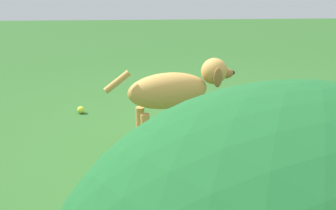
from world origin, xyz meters
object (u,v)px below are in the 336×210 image
Objects in this scene: dog at (176,92)px; tennis_ball_0 at (220,113)px; tennis_ball_1 at (81,110)px; tennis_ball_2 at (237,125)px.

dog is 0.86m from tennis_ball_0.
tennis_ball_2 is (-1.36, 0.45, 0.00)m from tennis_ball_1.
tennis_ball_1 is at bearing -7.33° from tennis_ball_0.
tennis_ball_1 is (0.82, -0.78, -0.41)m from dog.
tennis_ball_1 is at bearing -18.56° from tennis_ball_2.
tennis_ball_0 and tennis_ball_2 have the same top height.
tennis_ball_2 is (-0.54, -0.32, -0.41)m from dog.
tennis_ball_0 is 0.30m from tennis_ball_2.
tennis_ball_1 is 1.43m from tennis_ball_2.
tennis_ball_1 is 1.00× the size of tennis_ball_2.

